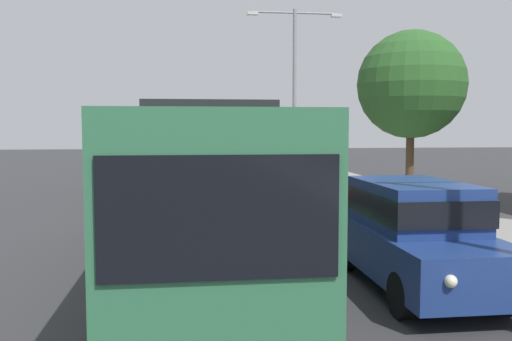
# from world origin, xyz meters

# --- Properties ---
(bus_lead) EXTENTS (2.58, 11.08, 3.21)m
(bus_lead) POSITION_xyz_m (-1.30, 13.29, 1.69)
(bus_lead) COLOR #33724C
(bus_lead) RESTS_ON ground_plane
(bus_second_in_line) EXTENTS (2.58, 10.93, 3.21)m
(bus_second_in_line) POSITION_xyz_m (-1.30, 26.75, 1.69)
(bus_second_in_line) COLOR maroon
(bus_second_in_line) RESTS_ON ground_plane
(bus_middle) EXTENTS (2.58, 10.71, 3.21)m
(bus_middle) POSITION_xyz_m (-1.30, 39.74, 1.69)
(bus_middle) COLOR silver
(bus_middle) RESTS_ON ground_plane
(bus_fourth_in_line) EXTENTS (2.58, 11.84, 3.21)m
(bus_fourth_in_line) POSITION_xyz_m (-1.30, 52.63, 1.69)
(bus_fourth_in_line) COLOR #284C8C
(bus_fourth_in_line) RESTS_ON ground_plane
(bus_rear) EXTENTS (2.58, 10.85, 3.21)m
(bus_rear) POSITION_xyz_m (-1.30, 66.04, 1.69)
(bus_rear) COLOR silver
(bus_rear) RESTS_ON ground_plane
(white_suv) EXTENTS (1.86, 4.69, 1.90)m
(white_suv) POSITION_xyz_m (2.40, 11.85, 1.03)
(white_suv) COLOR navy
(white_suv) RESTS_ON ground_plane
(box_truck_oncoming) EXTENTS (2.35, 6.94, 3.15)m
(box_truck_oncoming) POSITION_xyz_m (-4.60, 65.02, 1.70)
(box_truck_oncoming) COLOR black
(box_truck_oncoming) RESTS_ON ground_plane
(streetlamp_mid) EXTENTS (5.00, 0.28, 8.89)m
(streetlamp_mid) POSITION_xyz_m (4.10, 31.32, 5.48)
(streetlamp_mid) COLOR gray
(streetlamp_mid) RESTS_ON sidewalk
(roadside_tree) EXTENTS (4.34, 4.34, 6.63)m
(roadside_tree) POSITION_xyz_m (7.44, 24.03, 4.60)
(roadside_tree) COLOR #4C3823
(roadside_tree) RESTS_ON sidewalk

